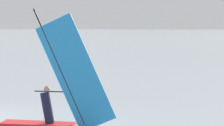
% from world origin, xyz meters
% --- Properties ---
extents(windsurfer, '(4.10, 1.04, 4.24)m').
position_xyz_m(windsurfer, '(4.15, -0.15, 0.99)').
color(windsurfer, red).
rests_on(windsurfer, ground_plane).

